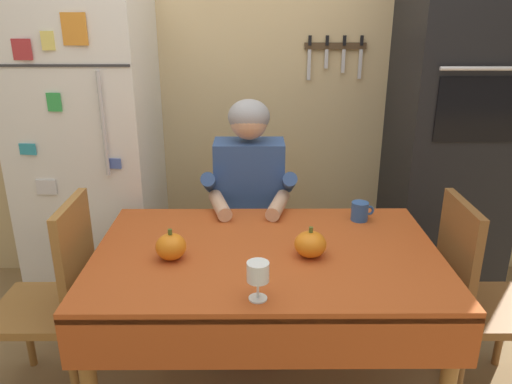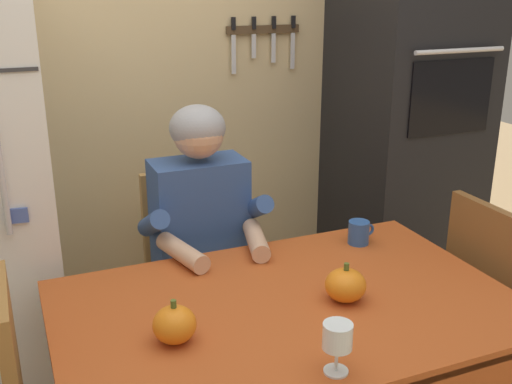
{
  "view_description": "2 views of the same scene",
  "coord_description": "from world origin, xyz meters",
  "px_view_note": "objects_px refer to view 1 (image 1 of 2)",
  "views": [
    {
      "loc": [
        -0.05,
        -1.72,
        1.66
      ],
      "look_at": [
        -0.04,
        0.19,
        0.96
      ],
      "focal_mm": 34.98,
      "sensor_mm": 36.0,
      "label": 1
    },
    {
      "loc": [
        -0.73,
        -1.4,
        1.68
      ],
      "look_at": [
        -0.03,
        0.28,
        1.05
      ],
      "focal_mm": 43.13,
      "sensor_mm": 36.0,
      "label": 2
    }
  ],
  "objects_px": {
    "wine_glass": "(258,274)",
    "chair_left_side": "(57,293)",
    "wall_oven": "(452,126)",
    "dining_table": "(267,271)",
    "pumpkin_medium": "(310,244)",
    "pumpkin_large": "(171,247)",
    "coffee_mug": "(360,211)",
    "chair_right_side": "(475,293)",
    "refrigerator": "(93,155)",
    "seated_person": "(249,200)",
    "chair_behind_person": "(250,225)"
  },
  "relations": [
    {
      "from": "wine_glass",
      "to": "chair_left_side",
      "type": "bearing_deg",
      "value": 154.47
    },
    {
      "from": "wall_oven",
      "to": "chair_right_side",
      "type": "height_order",
      "value": "wall_oven"
    },
    {
      "from": "dining_table",
      "to": "chair_right_side",
      "type": "bearing_deg",
      "value": 4.0
    },
    {
      "from": "seated_person",
      "to": "pumpkin_medium",
      "type": "bearing_deg",
      "value": -68.66
    },
    {
      "from": "chair_right_side",
      "to": "wine_glass",
      "type": "xyz_separation_m",
      "value": [
        -0.94,
        -0.4,
        0.33
      ]
    },
    {
      "from": "pumpkin_medium",
      "to": "pumpkin_large",
      "type": "bearing_deg",
      "value": -177.95
    },
    {
      "from": "seated_person",
      "to": "pumpkin_large",
      "type": "xyz_separation_m",
      "value": [
        -0.3,
        -0.65,
        0.06
      ]
    },
    {
      "from": "coffee_mug",
      "to": "pumpkin_medium",
      "type": "xyz_separation_m",
      "value": [
        -0.27,
        -0.36,
        0.01
      ]
    },
    {
      "from": "chair_behind_person",
      "to": "chair_right_side",
      "type": "height_order",
      "value": "same"
    },
    {
      "from": "chair_behind_person",
      "to": "wine_glass",
      "type": "relative_size",
      "value": 6.7
    },
    {
      "from": "refrigerator",
      "to": "chair_behind_person",
      "type": "relative_size",
      "value": 1.94
    },
    {
      "from": "wall_oven",
      "to": "pumpkin_medium",
      "type": "distance_m",
      "value": 1.32
    },
    {
      "from": "coffee_mug",
      "to": "pumpkin_medium",
      "type": "bearing_deg",
      "value": -127.04
    },
    {
      "from": "chair_right_side",
      "to": "chair_behind_person",
      "type": "bearing_deg",
      "value": 143.23
    },
    {
      "from": "chair_right_side",
      "to": "seated_person",
      "type": "bearing_deg",
      "value": 151.02
    },
    {
      "from": "refrigerator",
      "to": "dining_table",
      "type": "height_order",
      "value": "refrigerator"
    },
    {
      "from": "dining_table",
      "to": "pumpkin_medium",
      "type": "relative_size",
      "value": 10.98
    },
    {
      "from": "coffee_mug",
      "to": "pumpkin_medium",
      "type": "relative_size",
      "value": 0.83
    },
    {
      "from": "dining_table",
      "to": "pumpkin_medium",
      "type": "xyz_separation_m",
      "value": [
        0.17,
        -0.03,
        0.14
      ]
    },
    {
      "from": "refrigerator",
      "to": "chair_left_side",
      "type": "distance_m",
      "value": 0.9
    },
    {
      "from": "wine_glass",
      "to": "pumpkin_large",
      "type": "xyz_separation_m",
      "value": [
        -0.34,
        0.29,
        -0.05
      ]
    },
    {
      "from": "dining_table",
      "to": "wine_glass",
      "type": "bearing_deg",
      "value": -96.7
    },
    {
      "from": "chair_left_side",
      "to": "coffee_mug",
      "type": "relative_size",
      "value": 8.78
    },
    {
      "from": "chair_behind_person",
      "to": "coffee_mug",
      "type": "distance_m",
      "value": 0.74
    },
    {
      "from": "dining_table",
      "to": "coffee_mug",
      "type": "distance_m",
      "value": 0.57
    },
    {
      "from": "coffee_mug",
      "to": "wine_glass",
      "type": "relative_size",
      "value": 0.76
    },
    {
      "from": "refrigerator",
      "to": "wall_oven",
      "type": "xyz_separation_m",
      "value": [
        2.0,
        0.04,
        0.15
      ]
    },
    {
      "from": "chair_behind_person",
      "to": "pumpkin_medium",
      "type": "bearing_deg",
      "value": -73.28
    },
    {
      "from": "chair_behind_person",
      "to": "coffee_mug",
      "type": "xyz_separation_m",
      "value": [
        0.52,
        -0.46,
        0.27
      ]
    },
    {
      "from": "pumpkin_large",
      "to": "refrigerator",
      "type": "bearing_deg",
      "value": 121.71
    },
    {
      "from": "chair_right_side",
      "to": "refrigerator",
      "type": "bearing_deg",
      "value": 156.1
    },
    {
      "from": "refrigerator",
      "to": "chair_behind_person",
      "type": "height_order",
      "value": "refrigerator"
    },
    {
      "from": "chair_left_side",
      "to": "pumpkin_large",
      "type": "distance_m",
      "value": 0.61
    },
    {
      "from": "wall_oven",
      "to": "wine_glass",
      "type": "relative_size",
      "value": 15.14
    },
    {
      "from": "dining_table",
      "to": "coffee_mug",
      "type": "bearing_deg",
      "value": 36.99
    },
    {
      "from": "pumpkin_large",
      "to": "seated_person",
      "type": "bearing_deg",
      "value": 65.12
    },
    {
      "from": "dining_table",
      "to": "chair_left_side",
      "type": "relative_size",
      "value": 1.51
    },
    {
      "from": "wall_oven",
      "to": "seated_person",
      "type": "height_order",
      "value": "wall_oven"
    },
    {
      "from": "wall_oven",
      "to": "chair_behind_person",
      "type": "relative_size",
      "value": 2.26
    },
    {
      "from": "dining_table",
      "to": "seated_person",
      "type": "xyz_separation_m",
      "value": [
        -0.08,
        0.6,
        0.08
      ]
    },
    {
      "from": "chair_left_side",
      "to": "wine_glass",
      "type": "distance_m",
      "value": 1.01
    },
    {
      "from": "chair_left_side",
      "to": "pumpkin_large",
      "type": "bearing_deg",
      "value": -12.7
    },
    {
      "from": "coffee_mug",
      "to": "dining_table",
      "type": "bearing_deg",
      "value": -143.01
    },
    {
      "from": "chair_left_side",
      "to": "wine_glass",
      "type": "relative_size",
      "value": 6.7
    },
    {
      "from": "chair_right_side",
      "to": "chair_left_side",
      "type": "height_order",
      "value": "same"
    },
    {
      "from": "chair_behind_person",
      "to": "coffee_mug",
      "type": "height_order",
      "value": "chair_behind_person"
    },
    {
      "from": "chair_behind_person",
      "to": "seated_person",
      "type": "bearing_deg",
      "value": -90.0
    },
    {
      "from": "wine_glass",
      "to": "pumpkin_medium",
      "type": "height_order",
      "value": "wine_glass"
    },
    {
      "from": "wall_oven",
      "to": "dining_table",
      "type": "bearing_deg",
      "value": -138.69
    },
    {
      "from": "chair_behind_person",
      "to": "wine_glass",
      "type": "distance_m",
      "value": 1.18
    }
  ]
}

